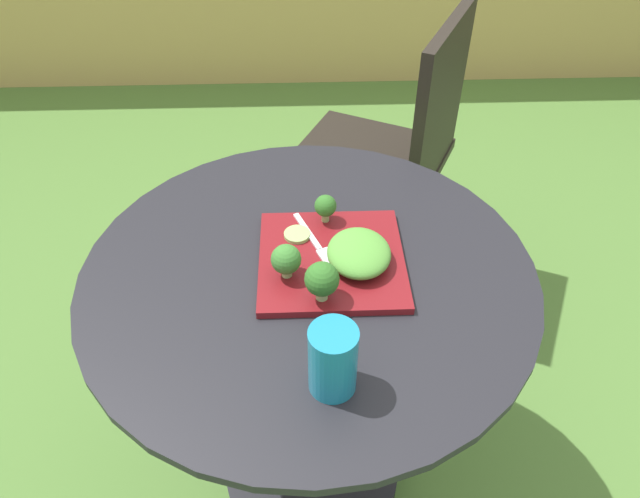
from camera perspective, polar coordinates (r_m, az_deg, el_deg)
ground_plane at (r=1.64m, az=-0.77°, el=-20.45°), size 12.00×12.00×0.00m
patio_table at (r=1.27m, az=-0.95°, el=-11.44°), size 0.81×0.81×0.72m
patio_chair at (r=1.76m, az=7.41°, el=10.12°), size 0.59×0.59×0.90m
salad_plate at (r=1.05m, az=1.12°, el=-1.05°), size 0.26×0.26×0.01m
drinking_glass at (r=0.85m, az=1.24°, el=-10.90°), size 0.07×0.07×0.12m
fork at (r=1.07m, az=-0.20°, el=0.53°), size 0.07×0.15×0.00m
lettuce_mound at (r=1.02m, az=3.79°, el=-0.49°), size 0.11×0.13×0.04m
broccoli_floret_0 at (r=0.99m, az=-3.29°, el=-1.03°), size 0.05×0.05×0.06m
broccoli_floret_1 at (r=1.10m, az=0.53°, el=4.14°), size 0.04×0.04×0.06m
broccoli_floret_2 at (r=0.95m, az=0.18°, el=-2.97°), size 0.06×0.06×0.07m
cucumber_slice_0 at (r=1.09m, az=-2.22°, el=1.41°), size 0.05×0.05×0.01m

